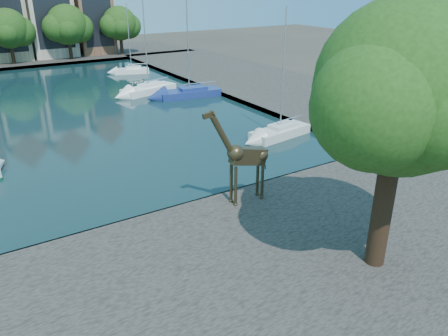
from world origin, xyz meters
name	(u,v)px	position (x,y,z in m)	size (l,w,h in m)	color
ground	(129,227)	(0.00, 0.00, 0.00)	(160.00, 160.00, 0.00)	#38332B
water_basin	(37,113)	(0.00, 24.00, 0.04)	(38.00, 50.00, 0.08)	black
near_quay	(196,303)	(0.00, -7.00, 0.25)	(50.00, 14.00, 0.50)	#49433F
right_quay	(254,81)	(25.00, 24.00, 0.25)	(14.00, 52.00, 0.50)	#49433F
plane_tree	(403,94)	(7.62, -9.01, 7.67)	(8.32, 6.40, 10.62)	#332114
townhouse_east_mid	(45,4)	(8.50, 55.99, 8.10)	(6.43, 9.18, 16.65)	beige
townhouse_east_end	(89,9)	(15.00, 55.99, 7.11)	(5.44, 9.18, 14.43)	brown
far_tree_mid_east	(9,30)	(2.10, 50.49, 5.13)	(7.02, 5.40, 7.52)	#332114
far_tree_east	(68,26)	(10.11, 50.49, 5.24)	(7.54, 5.80, 7.84)	#332114
far_tree_far_east	(120,24)	(18.09, 50.49, 5.08)	(6.76, 5.20, 7.36)	#332114
giraffe_statue	(244,156)	(5.90, -1.49, 3.09)	(3.68, 0.70, 5.27)	#3C321E
sailboat_right_a	(280,130)	(15.00, 6.64, 0.63)	(5.42, 2.56, 9.71)	silver
sailboat_right_b	(189,91)	(14.99, 21.85, 0.67)	(6.73, 3.07, 13.10)	navy
sailboat_right_c	(149,88)	(12.00, 25.71, 0.63)	(6.47, 3.71, 10.59)	white
sailboat_right_d	(132,69)	(14.40, 37.07, 0.59)	(4.74, 2.94, 8.73)	white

